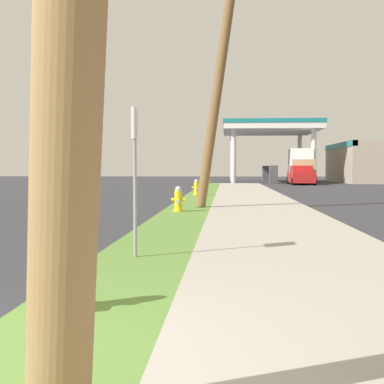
{
  "coord_description": "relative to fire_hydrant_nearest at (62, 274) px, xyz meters",
  "views": [
    {
      "loc": [
        1.91,
        -3.07,
        1.39
      ],
      "look_at": [
        0.81,
        13.33,
        0.62
      ],
      "focal_mm": 48.33,
      "sensor_mm": 36.0,
      "label": 1
    }
  ],
  "objects": [
    {
      "name": "utility_pole_midground",
      "position": [
        1.34,
        12.42,
        4.72
      ],
      "size": [
        2.26,
        1.05,
        9.93
      ],
      "color": "brown",
      "rests_on": "grass_verge"
    },
    {
      "name": "gas_station_canopy",
      "position": [
        12.92,
        46.03,
        2.19
      ],
      "size": [
        17.19,
        11.91,
        5.69
      ],
      "color": "silver",
      "rests_on": "ground"
    },
    {
      "name": "fire_hydrant_fourth",
      "position": [
        0.13,
        30.14,
        0.0
      ],
      "size": [
        0.42,
        0.37,
        0.74
      ],
      "color": "yellow",
      "rests_on": "grass_verge"
    },
    {
      "name": "car_red_by_near_pump",
      "position": [
        7.65,
        38.99,
        0.28
      ],
      "size": [
        1.96,
        4.51,
        1.57
      ],
      "color": "red",
      "rests_on": "ground"
    },
    {
      "name": "truck_tan_at_forecourt",
      "position": [
        8.14,
        42.37,
        1.04
      ],
      "size": [
        2.46,
        6.5,
        3.11
      ],
      "color": "tan",
      "rests_on": "ground"
    },
    {
      "name": "fire_hydrant_third",
      "position": [
        0.07,
        19.56,
        0.0
      ],
      "size": [
        0.42,
        0.37,
        0.74
      ],
      "color": "yellow",
      "rests_on": "grass_verge"
    },
    {
      "name": "fire_hydrant_second",
      "position": [
        0.07,
        10.47,
        0.0
      ],
      "size": [
        0.42,
        0.38,
        0.74
      ],
      "color": "yellow",
      "rests_on": "grass_verge"
    },
    {
      "name": "grass_verge",
      "position": [
        0.26,
        -1.42,
        -0.39
      ],
      "size": [
        1.4,
        80.0,
        0.12
      ],
      "primitive_type": "cube",
      "color": "#5B8438",
      "rests_on": "ground"
    },
    {
      "name": "fire_hydrant_nearest",
      "position": [
        0.0,
        0.0,
        0.0
      ],
      "size": [
        0.42,
        0.38,
        0.74
      ],
      "color": "yellow",
      "rests_on": "grass_verge"
    },
    {
      "name": "street_sign_post",
      "position": [
        0.17,
        2.78,
        1.19
      ],
      "size": [
        0.05,
        0.36,
        2.12
      ],
      "color": "gray",
      "rests_on": "grass_verge"
    }
  ]
}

